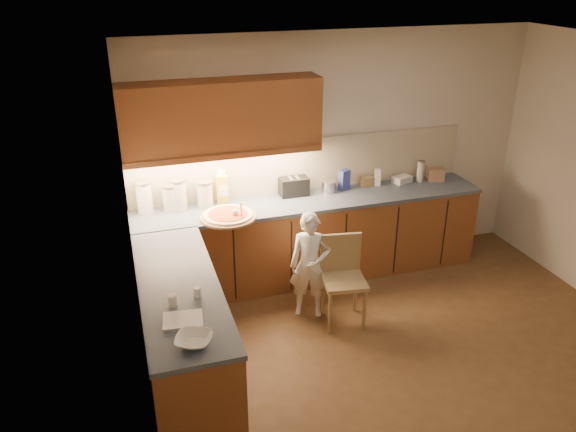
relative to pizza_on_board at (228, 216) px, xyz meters
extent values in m
plane|color=#53371C|center=(1.32, -1.50, -0.94)|extent=(4.50, 4.50, 0.00)
cube|color=beige|center=(1.32, 0.50, 0.36)|extent=(4.50, 0.04, 2.60)
cube|color=beige|center=(-0.93, -1.50, 0.36)|extent=(0.04, 4.00, 2.60)
cube|color=white|center=(1.32, -1.50, 1.66)|extent=(4.50, 4.00, 0.04)
cube|color=brown|center=(0.95, 0.20, -0.50)|extent=(3.75, 0.60, 0.88)
cube|color=brown|center=(-0.63, -1.10, -0.50)|extent=(0.60, 2.00, 0.88)
cube|color=#414D5D|center=(0.95, 0.20, -0.04)|extent=(3.77, 0.62, 0.04)
cube|color=#414D5D|center=(-0.63, -1.10, -0.04)|extent=(0.62, 2.02, 0.04)
cube|color=black|center=(-0.58, -0.10, -0.50)|extent=(0.02, 0.01, 0.80)
cube|color=black|center=(0.02, -0.10, -0.50)|extent=(0.02, 0.01, 0.80)
cube|color=black|center=(0.62, -0.10, -0.50)|extent=(0.02, 0.01, 0.80)
cube|color=black|center=(1.22, -0.10, -0.50)|extent=(0.02, 0.01, 0.80)
cube|color=black|center=(1.82, -0.10, -0.50)|extent=(0.02, 0.01, 0.80)
cube|color=black|center=(2.42, -0.10, -0.50)|extent=(0.02, 0.01, 0.80)
cube|color=#C0B595|center=(0.95, 0.49, 0.27)|extent=(3.75, 0.02, 0.58)
cube|color=brown|center=(0.05, 0.33, 0.91)|extent=(1.95, 0.35, 0.70)
cube|color=brown|center=(0.05, 0.15, 0.56)|extent=(1.95, 0.02, 0.06)
cylinder|color=#AB8255|center=(0.00, 0.00, -0.01)|extent=(0.55, 0.55, 0.02)
cylinder|color=beige|center=(0.00, 0.00, 0.01)|extent=(0.49, 0.49, 0.02)
cylinder|color=#BC3519|center=(0.00, 0.00, 0.02)|extent=(0.39, 0.39, 0.01)
sphere|color=white|center=(0.06, -0.04, 0.05)|extent=(0.07, 0.07, 0.07)
cylinder|color=white|center=(0.11, -0.11, 0.08)|extent=(0.05, 0.13, 0.22)
imported|color=white|center=(0.68, -0.50, -0.40)|extent=(0.46, 0.38, 1.08)
cylinder|color=tan|center=(0.75, -0.88, -0.72)|extent=(0.04, 0.04, 0.44)
cylinder|color=tan|center=(1.08, -0.93, -0.72)|extent=(0.04, 0.04, 0.44)
cylinder|color=tan|center=(0.80, -0.55, -0.72)|extent=(0.04, 0.04, 0.44)
cylinder|color=tan|center=(1.13, -0.60, -0.72)|extent=(0.04, 0.04, 0.44)
cube|color=tan|center=(0.94, -0.74, -0.49)|extent=(0.45, 0.45, 0.04)
cube|color=tan|center=(0.97, -0.57, -0.27)|extent=(0.39, 0.10, 0.39)
imported|color=white|center=(-0.63, -1.88, 0.01)|extent=(0.32, 0.32, 0.06)
cylinder|color=white|center=(-0.76, 0.38, 0.13)|extent=(0.15, 0.15, 0.31)
cylinder|color=gray|center=(-0.76, 0.38, 0.30)|extent=(0.16, 0.16, 0.02)
cylinder|color=beige|center=(-0.51, 0.35, 0.10)|extent=(0.15, 0.15, 0.26)
cylinder|color=gray|center=(-0.51, 0.35, 0.24)|extent=(0.16, 0.16, 0.02)
cylinder|color=silver|center=(-0.43, 0.36, 0.13)|extent=(0.16, 0.16, 0.30)
cylinder|color=gray|center=(-0.43, 0.36, 0.29)|extent=(0.17, 0.17, 0.02)
cylinder|color=beige|center=(-0.16, 0.36, 0.10)|extent=(0.16, 0.16, 0.26)
cylinder|color=gray|center=(-0.16, 0.36, 0.24)|extent=(0.17, 0.17, 0.02)
cube|color=gold|center=(0.03, 0.39, 0.13)|extent=(0.13, 0.11, 0.30)
cube|color=white|center=(0.03, 0.39, 0.31)|extent=(0.08, 0.07, 0.05)
cube|color=black|center=(0.80, 0.37, 0.07)|extent=(0.31, 0.18, 0.20)
cube|color=silver|center=(0.76, 0.37, 0.17)|extent=(0.03, 0.13, 0.00)
cube|color=silver|center=(0.83, 0.37, 0.17)|extent=(0.03, 0.13, 0.00)
cylinder|color=silver|center=(1.18, 0.34, 0.04)|extent=(0.16, 0.16, 0.12)
cylinder|color=silver|center=(1.18, 0.34, 0.10)|extent=(0.17, 0.17, 0.01)
cube|color=#34449C|center=(1.38, 0.37, 0.09)|extent=(0.13, 0.11, 0.22)
cube|color=#957650|center=(1.66, 0.40, 0.03)|extent=(0.14, 0.10, 0.10)
cube|color=silver|center=(1.78, 0.36, 0.07)|extent=(0.08, 0.08, 0.19)
cube|color=silver|center=(2.09, 0.36, 0.02)|extent=(0.23, 0.19, 0.08)
cylinder|color=silver|center=(2.29, 0.32, 0.09)|extent=(0.07, 0.07, 0.23)
cylinder|color=tan|center=(2.29, 0.32, 0.22)|extent=(0.08, 0.08, 0.02)
cube|color=#A07756|center=(2.49, 0.32, 0.05)|extent=(0.22, 0.19, 0.14)
cube|color=white|center=(-0.66, -1.60, -0.01)|extent=(0.30, 0.25, 0.02)
cylinder|color=silver|center=(-0.71, -1.39, 0.02)|extent=(0.08, 0.08, 0.09)
cylinder|color=white|center=(-0.51, -1.32, 0.01)|extent=(0.07, 0.07, 0.08)
camera|label=1|loc=(-0.94, -4.95, 2.28)|focal=35.00mm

